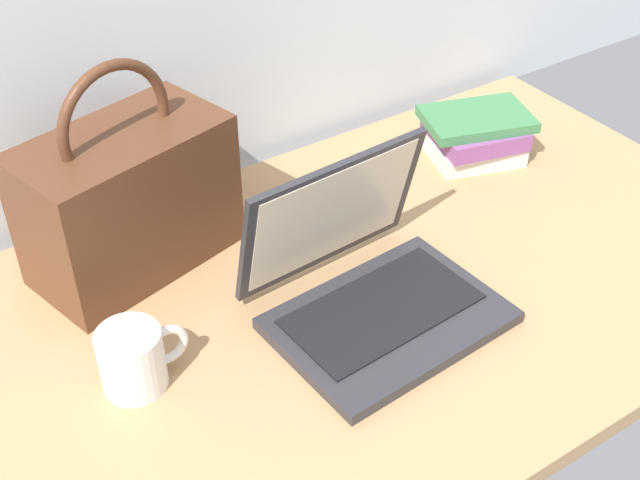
% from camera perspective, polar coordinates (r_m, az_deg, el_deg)
% --- Properties ---
extents(desk, '(1.60, 0.76, 0.03)m').
position_cam_1_polar(desk, '(1.20, -2.34, -6.07)').
color(desk, tan).
rests_on(desk, ground).
extents(laptop, '(0.32, 0.29, 0.21)m').
position_cam_1_polar(laptop, '(1.18, 3.32, -2.93)').
color(laptop, '#2D2D33').
rests_on(laptop, desk).
extents(coffee_mug, '(0.12, 0.08, 0.09)m').
position_cam_1_polar(coffee_mug, '(1.10, -12.54, -7.84)').
color(coffee_mug, white).
rests_on(coffee_mug, desk).
extents(handbag, '(0.33, 0.23, 0.33)m').
position_cam_1_polar(handbag, '(1.25, -12.93, 2.83)').
color(handbag, '#59331E').
rests_on(handbag, desk).
extents(book_stack, '(0.22, 0.18, 0.09)m').
position_cam_1_polar(book_stack, '(1.54, 10.49, 7.07)').
color(book_stack, silver).
rests_on(book_stack, desk).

